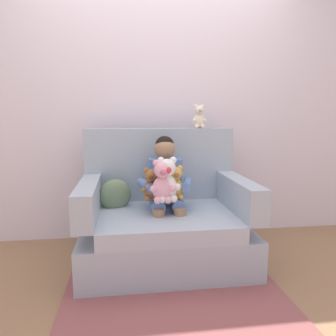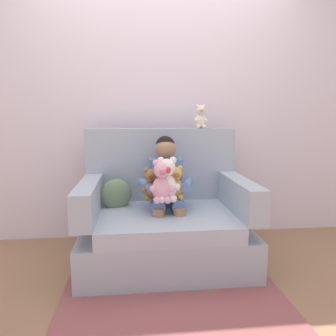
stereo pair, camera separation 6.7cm
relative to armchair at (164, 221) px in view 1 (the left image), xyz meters
The scene contains 11 objects.
ground_plane 0.33m from the armchair, 90.00° to the right, with size 8.00×8.00×0.00m, color #936D4C.
back_wall 1.16m from the armchair, 90.00° to the left, with size 6.00×0.10×2.60m, color silver.
floor_rug 0.83m from the armchair, 90.00° to the right, with size 1.44×1.47×0.01m, color #8C4C4C.
armchair is the anchor object (origin of this frame).
seated_child 0.31m from the armchair, 53.80° to the left, with size 0.45×0.39×0.82m.
plush_honey 0.35m from the armchair, 53.96° to the right, with size 0.15×0.13×0.26m.
plush_white 0.39m from the armchair, 89.36° to the right, with size 0.20×0.16×0.33m.
plush_brown 0.36m from the armchair, 138.57° to the right, with size 0.14×0.12×0.24m.
plush_pink 0.40m from the armchair, 101.86° to the right, with size 0.19×0.15×0.32m.
plush_cream_on_backrest 0.96m from the armchair, 43.39° to the left, with size 0.12×0.10×0.21m.
throw_pillow 0.45m from the armchair, 162.99° to the left, with size 0.26×0.12×0.26m, color slate.
Camera 1 is at (-0.31, -2.40, 1.16)m, focal length 34.07 mm.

